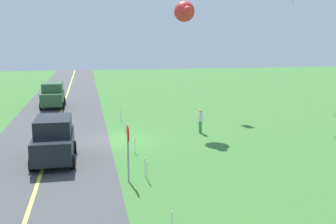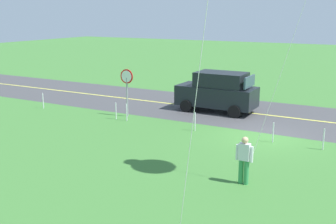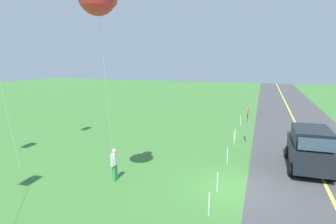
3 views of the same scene
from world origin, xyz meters
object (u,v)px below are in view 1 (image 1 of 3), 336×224
Objects in this scene: stop_sign at (128,142)px; kite_red_low at (185,11)px; car_suv_foreground at (54,139)px; person_adult_near at (200,120)px; car_parked_west_far at (53,95)px.

kite_red_low is (-10.36, 5.00, 6.22)m from stop_sign.
kite_red_low is at bearing 127.87° from car_suv_foreground.
stop_sign is 10.17m from person_adult_near.
car_parked_west_far is 16.58m from person_adult_near.
car_parked_west_far is at bearing -138.21° from kite_red_low.
kite_red_low is (-6.54, 8.41, 6.87)m from car_suv_foreground.
person_adult_near is (-8.40, 5.66, -0.94)m from stop_sign.
person_adult_near is at bearing 116.82° from car_suv_foreground.
stop_sign is 13.08m from kite_red_low.
car_parked_west_far is 0.50× the size of kite_red_low.
car_parked_west_far is at bearing -167.38° from stop_sign.
kite_red_low is (10.93, 9.77, 6.87)m from car_parked_west_far.
kite_red_low is (-1.96, -0.65, 7.16)m from person_adult_near.
car_parked_west_far is at bearing -175.55° from car_suv_foreground.
kite_red_low is at bearing 40.65° from person_adult_near.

